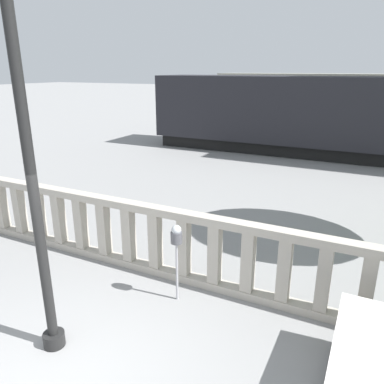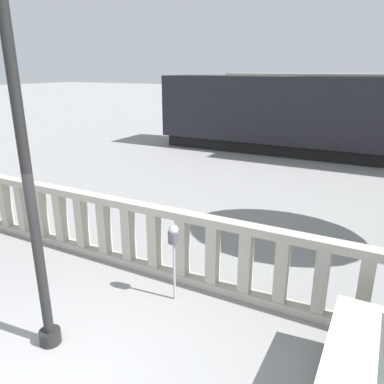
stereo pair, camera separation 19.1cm
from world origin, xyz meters
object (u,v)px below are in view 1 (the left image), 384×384
(parking_meter, at_px, (176,240))
(train_near, at_px, (363,117))
(lamppost, at_px, (24,128))
(train_far, at_px, (384,97))

(parking_meter, xyz_separation_m, train_near, (2.03, 12.43, 0.69))
(lamppost, bearing_deg, train_near, 77.85)
(parking_meter, bearing_deg, train_near, 80.71)
(parking_meter, distance_m, train_near, 12.62)
(parking_meter, distance_m, train_far, 25.62)
(lamppost, height_order, train_far, lamppost)
(train_near, relative_size, train_far, 0.76)
(train_near, xyz_separation_m, train_far, (0.68, 13.04, -0.03))
(lamppost, bearing_deg, train_far, 82.20)
(lamppost, distance_m, parking_meter, 2.80)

